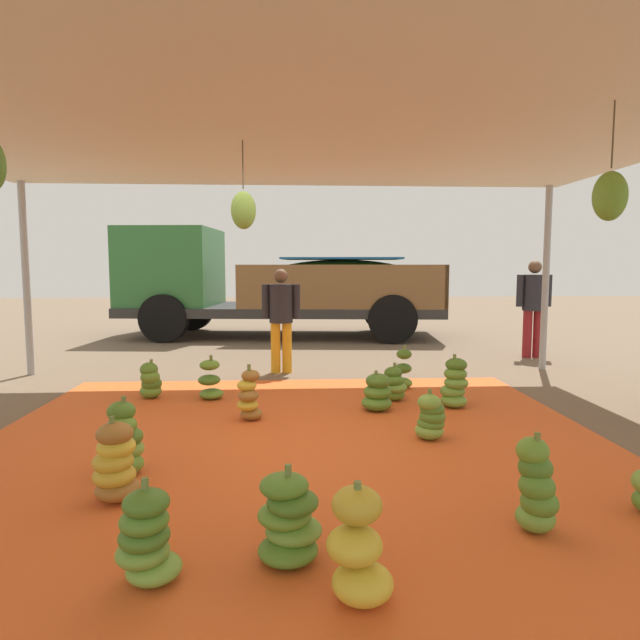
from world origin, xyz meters
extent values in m
plane|color=brown|center=(0.00, 3.00, 0.00)|extent=(40.00, 40.00, 0.00)
cube|color=#E05B23|center=(0.00, 0.00, 0.01)|extent=(5.63, 5.39, 0.01)
cylinder|color=#9EA0A5|center=(-3.80, 3.30, 1.38)|extent=(0.10, 0.10, 2.76)
cylinder|color=#9EA0A5|center=(3.80, 3.30, 1.38)|extent=(0.10, 0.10, 2.76)
cube|color=beige|center=(0.00, 0.00, 2.79)|extent=(8.00, 7.00, 0.06)
cylinder|color=#4C422D|center=(-0.48, 0.67, 2.53)|extent=(0.01, 0.01, 0.45)
ellipsoid|color=#75A83D|center=(-0.48, 0.67, 2.10)|extent=(0.24, 0.24, 0.36)
cylinder|color=#4C422D|center=(2.30, -0.72, 2.52)|extent=(0.01, 0.01, 0.48)
ellipsoid|color=#60932D|center=(2.30, -0.72, 2.08)|extent=(0.24, 0.24, 0.36)
ellipsoid|color=#75A83D|center=(-0.72, -2.03, 0.07)|extent=(0.37, 0.37, 0.13)
ellipsoid|color=#6B9E38|center=(-0.77, -2.03, 0.16)|extent=(0.30, 0.30, 0.13)
ellipsoid|color=#477523|center=(-0.76, -2.05, 0.25)|extent=(0.31, 0.31, 0.13)
ellipsoid|color=#518428|center=(-0.75, -2.06, 0.34)|extent=(0.34, 0.34, 0.13)
ellipsoid|color=#477523|center=(-0.74, -2.06, 0.43)|extent=(0.32, 0.32, 0.13)
cylinder|color=olive|center=(-0.74, -2.05, 0.49)|extent=(0.04, 0.04, 0.12)
ellipsoid|color=#60932D|center=(1.40, 2.13, 0.07)|extent=(0.27, 0.27, 0.13)
ellipsoid|color=#477523|center=(1.41, 2.16, 0.26)|extent=(0.30, 0.30, 0.13)
ellipsoid|color=#477523|center=(1.42, 2.16, 0.44)|extent=(0.27, 0.27, 0.13)
cylinder|color=olive|center=(1.42, 2.15, 0.50)|extent=(0.04, 0.04, 0.12)
ellipsoid|color=#60932D|center=(-1.70, 1.76, 0.09)|extent=(0.36, 0.36, 0.17)
ellipsoid|color=#477523|center=(-1.68, 1.76, 0.18)|extent=(0.32, 0.32, 0.17)
ellipsoid|color=#60932D|center=(-1.69, 1.71, 0.27)|extent=(0.23, 0.23, 0.17)
ellipsoid|color=#518428|center=(-1.70, 1.73, 0.36)|extent=(0.21, 0.21, 0.17)
cylinder|color=olive|center=(-1.68, 1.74, 0.42)|extent=(0.04, 0.04, 0.12)
ellipsoid|color=#6B9E38|center=(1.77, 1.15, 0.08)|extent=(0.41, 0.41, 0.15)
ellipsoid|color=#6B9E38|center=(1.76, 1.18, 0.18)|extent=(0.39, 0.39, 0.15)
ellipsoid|color=#6B9E38|center=(1.79, 1.16, 0.28)|extent=(0.30, 0.30, 0.15)
ellipsoid|color=#60932D|center=(1.78, 1.17, 0.38)|extent=(0.32, 0.32, 0.15)
ellipsoid|color=#477523|center=(1.80, 1.19, 0.48)|extent=(0.32, 0.32, 0.15)
cylinder|color=olive|center=(1.77, 1.17, 0.54)|extent=(0.04, 0.04, 0.12)
ellipsoid|color=#996628|center=(-1.20, -1.07, 0.09)|extent=(0.39, 0.39, 0.15)
ellipsoid|color=gold|center=(-1.21, -1.07, 0.18)|extent=(0.32, 0.32, 0.15)
ellipsoid|color=gold|center=(-1.22, -1.06, 0.27)|extent=(0.38, 0.38, 0.15)
ellipsoid|color=gold|center=(-1.21, -1.04, 0.37)|extent=(0.27, 0.27, 0.15)
ellipsoid|color=#996628|center=(-1.21, -1.05, 0.46)|extent=(0.25, 0.25, 0.15)
cylinder|color=olive|center=(-1.22, -1.06, 0.52)|extent=(0.04, 0.04, 0.12)
ellipsoid|color=#75A83D|center=(1.21, 0.07, 0.09)|extent=(0.36, 0.36, 0.15)
ellipsoid|color=#518428|center=(1.23, 0.08, 0.15)|extent=(0.30, 0.30, 0.15)
ellipsoid|color=#518428|center=(1.24, 0.07, 0.22)|extent=(0.29, 0.29, 0.15)
ellipsoid|color=#477523|center=(1.23, 0.07, 0.28)|extent=(0.30, 0.30, 0.15)
ellipsoid|color=#75A83D|center=(1.20, 0.06, 0.35)|extent=(0.22, 0.22, 0.15)
cylinder|color=olive|center=(1.21, 0.08, 0.41)|extent=(0.04, 0.04, 0.12)
ellipsoid|color=#518428|center=(-0.06, -1.89, 0.07)|extent=(0.44, 0.44, 0.13)
ellipsoid|color=#6B9E38|center=(-0.03, -1.84, 0.16)|extent=(0.43, 0.43, 0.13)
ellipsoid|color=#60932D|center=(-0.07, -1.83, 0.24)|extent=(0.41, 0.41, 0.13)
ellipsoid|color=#477523|center=(-0.03, -1.86, 0.32)|extent=(0.33, 0.33, 0.13)
ellipsoid|color=#518428|center=(-0.08, -1.84, 0.41)|extent=(0.30, 0.30, 0.13)
cylinder|color=olive|center=(-0.05, -1.86, 0.47)|extent=(0.04, 0.04, 0.12)
ellipsoid|color=#60932D|center=(-0.97, 1.68, 0.07)|extent=(0.39, 0.39, 0.12)
ellipsoid|color=#477523|center=(-0.99, 1.65, 0.24)|extent=(0.28, 0.28, 0.12)
ellipsoid|color=#60932D|center=(-0.99, 1.68, 0.41)|extent=(0.29, 0.29, 0.12)
cylinder|color=olive|center=(-0.97, 1.66, 0.47)|extent=(0.04, 0.04, 0.12)
ellipsoid|color=#996628|center=(-0.44, 0.79, 0.07)|extent=(0.23, 0.23, 0.12)
ellipsoid|color=gold|center=(-0.48, 0.77, 0.17)|extent=(0.30, 0.30, 0.12)
ellipsoid|color=#996628|center=(-0.47, 0.75, 0.27)|extent=(0.25, 0.25, 0.12)
ellipsoid|color=gold|center=(-0.48, 0.79, 0.37)|extent=(0.27, 0.27, 0.12)
ellipsoid|color=#996628|center=(-0.44, 0.79, 0.46)|extent=(0.23, 0.23, 0.12)
cylinder|color=olive|center=(-0.46, 0.77, 0.52)|extent=(0.04, 0.04, 0.12)
ellipsoid|color=#6B9E38|center=(1.40, -1.64, 0.09)|extent=(0.23, 0.23, 0.17)
ellipsoid|color=#518428|center=(1.41, -1.66, 0.19)|extent=(0.27, 0.27, 0.17)
ellipsoid|color=#518428|center=(1.39, -1.65, 0.29)|extent=(0.28, 0.28, 0.17)
ellipsoid|color=#477523|center=(1.40, -1.62, 0.39)|extent=(0.25, 0.25, 0.17)
ellipsoid|color=#60932D|center=(1.38, -1.61, 0.49)|extent=(0.23, 0.23, 0.17)
cylinder|color=olive|center=(1.39, -1.64, 0.55)|extent=(0.04, 0.04, 0.12)
ellipsoid|color=#518428|center=(0.89, 1.07, 0.09)|extent=(0.47, 0.47, 0.16)
ellipsoid|color=#518428|center=(0.90, 1.08, 0.21)|extent=(0.42, 0.42, 0.16)
ellipsoid|color=#477523|center=(0.91, 1.08, 0.33)|extent=(0.38, 0.38, 0.16)
cylinder|color=olive|center=(0.88, 1.06, 0.39)|extent=(0.04, 0.04, 0.12)
ellipsoid|color=gold|center=(0.29, -2.25, 0.10)|extent=(0.40, 0.40, 0.18)
ellipsoid|color=gold|center=(0.25, -2.24, 0.28)|extent=(0.36, 0.36, 0.18)
ellipsoid|color=gold|center=(0.27, -2.21, 0.46)|extent=(0.28, 0.28, 0.18)
cylinder|color=olive|center=(0.27, -2.23, 0.52)|extent=(0.04, 0.04, 0.12)
ellipsoid|color=#60932D|center=(1.16, 1.50, 0.08)|extent=(0.35, 0.35, 0.14)
ellipsoid|color=#75A83D|center=(1.19, 1.46, 0.17)|extent=(0.31, 0.31, 0.14)
ellipsoid|color=#518428|center=(1.16, 1.46, 0.25)|extent=(0.23, 0.23, 0.14)
ellipsoid|color=#477523|center=(1.15, 1.49, 0.34)|extent=(0.28, 0.28, 0.14)
cylinder|color=olive|center=(1.17, 1.49, 0.40)|extent=(0.04, 0.04, 0.12)
ellipsoid|color=#60932D|center=(-1.27, -0.61, 0.09)|extent=(0.36, 0.36, 0.15)
ellipsoid|color=#75A83D|center=(-1.28, -0.56, 0.19)|extent=(0.33, 0.33, 0.15)
ellipsoid|color=#477523|center=(-1.27, -0.57, 0.28)|extent=(0.26, 0.26, 0.15)
ellipsoid|color=#60932D|center=(-1.30, -0.61, 0.38)|extent=(0.28, 0.28, 0.15)
ellipsoid|color=#477523|center=(-1.31, -0.57, 0.48)|extent=(0.29, 0.29, 0.15)
cylinder|color=olive|center=(-1.29, -0.58, 0.54)|extent=(0.04, 0.04, 0.12)
cube|color=#2D2D2D|center=(-0.21, 7.47, 0.60)|extent=(7.09, 3.00, 0.20)
cube|color=#2D6B33|center=(-2.69, 7.69, 1.55)|extent=(2.12, 2.36, 1.70)
cube|color=#232D38|center=(-3.66, 7.78, 1.89)|extent=(0.19, 1.91, 0.75)
cube|color=brown|center=(0.99, 6.20, 1.15)|extent=(4.27, 0.46, 0.90)
cube|color=brown|center=(1.20, 8.50, 1.15)|extent=(4.27, 0.46, 0.90)
cube|color=brown|center=(3.19, 7.16, 1.15)|extent=(0.29, 2.39, 0.90)
ellipsoid|color=#6B9E38|center=(1.10, 7.35, 1.21)|extent=(3.93, 2.34, 1.02)
cube|color=#19569E|center=(1.10, 7.35, 1.74)|extent=(2.72, 2.04, 0.04)
cylinder|color=black|center=(-2.65, 6.59, 0.50)|extent=(1.02, 0.37, 1.00)
cylinder|color=black|center=(-2.45, 8.77, 0.50)|extent=(1.02, 0.37, 1.00)
cylinder|color=black|center=(2.03, 6.17, 0.50)|extent=(1.02, 0.37, 1.00)
cylinder|color=black|center=(2.23, 8.35, 0.50)|extent=(1.02, 0.37, 1.00)
cylinder|color=orange|center=(-0.26, 3.27, 0.37)|extent=(0.14, 0.14, 0.75)
cylinder|color=orange|center=(-0.09, 3.27, 0.37)|extent=(0.14, 0.14, 0.75)
cylinder|color=#26262D|center=(-0.17, 3.27, 1.03)|extent=(0.34, 0.34, 0.56)
cylinder|color=#26262D|center=(-0.40, 3.27, 1.06)|extent=(0.11, 0.11, 0.50)
cylinder|color=#26262D|center=(0.05, 3.27, 1.06)|extent=(0.11, 0.11, 0.50)
sphere|color=brown|center=(-0.17, 3.27, 1.43)|extent=(0.20, 0.20, 0.20)
cylinder|color=maroon|center=(4.03, 4.37, 0.41)|extent=(0.15, 0.15, 0.81)
cylinder|color=maroon|center=(4.22, 4.37, 0.41)|extent=(0.15, 0.15, 0.81)
cylinder|color=#26262D|center=(4.13, 4.37, 1.12)|extent=(0.37, 0.37, 0.61)
cylinder|color=#26262D|center=(3.88, 4.37, 1.15)|extent=(0.12, 0.12, 0.54)
cylinder|color=#26262D|center=(4.37, 4.37, 1.15)|extent=(0.12, 0.12, 0.54)
sphere|color=brown|center=(4.13, 4.37, 1.56)|extent=(0.22, 0.22, 0.22)
camera|label=1|loc=(-0.04, -4.60, 1.57)|focal=30.21mm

